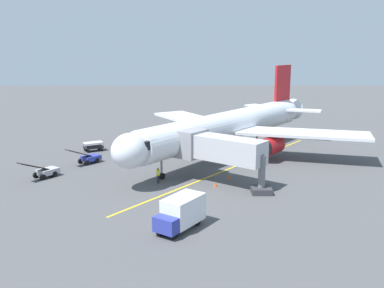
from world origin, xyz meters
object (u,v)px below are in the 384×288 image
airplane (230,126)px  safety_cone_wing_port (43,167)px  ground_crew_marshaller (158,175)px  safety_cone_nose_right (229,176)px  belt_loader_near_nose (46,171)px  belt_loader_portside (89,158)px  box_truck_starboard_side (180,213)px  baggage_cart_rear_apron (93,147)px  safety_cone_nose_left (215,184)px  jet_bridge (215,149)px

airplane → safety_cone_wing_port: (22.74, 7.06, -3.73)m
ground_crew_marshaller → safety_cone_nose_right: size_ratio=3.11×
airplane → belt_loader_near_nose: bearing=25.4°
ground_crew_marshaller → belt_loader_portside: size_ratio=0.40×
belt_loader_near_nose → box_truck_starboard_side: bearing=137.1°
airplane → baggage_cart_rear_apron: bearing=-7.2°
box_truck_starboard_side → safety_cone_wing_port: (16.74, -17.46, -1.11)m
safety_cone_nose_left → safety_cone_nose_right: (-1.72, -3.01, 0.00)m
safety_cone_nose_left → belt_loader_near_nose: bearing=-10.2°
baggage_cart_rear_apron → safety_cone_wing_port: baggage_cart_rear_apron is taller
airplane → jet_bridge: airplane is taller
airplane → baggage_cart_rear_apron: size_ratio=11.67×
safety_cone_nose_left → airplane: bearing=-100.9°
ground_crew_marshaller → belt_loader_portside: (9.29, -8.30, -0.17)m
baggage_cart_rear_apron → safety_cone_nose_right: baggage_cart_rear_apron is taller
belt_loader_near_nose → safety_cone_wing_port: (1.33, -3.13, -0.44)m
ground_crew_marshaller → baggage_cart_rear_apron: ground_crew_marshaller is taller
belt_loader_portside → safety_cone_wing_port: belt_loader_portside is taller
belt_loader_near_nose → safety_cone_nose_left: belt_loader_near_nose is taller
baggage_cart_rear_apron → safety_cone_wing_port: size_ratio=5.37×
belt_loader_near_nose → jet_bridge: bearing=173.8°
jet_bridge → ground_crew_marshaller: size_ratio=5.98×
ground_crew_marshaller → belt_loader_portside: belt_loader_portside is taller
safety_cone_nose_left → baggage_cart_rear_apron: bearing=-44.6°
airplane → safety_cone_nose_right: 11.25m
box_truck_starboard_side → safety_cone_wing_port: 24.21m
belt_loader_portside → safety_cone_nose_right: belt_loader_portside is taller
airplane → safety_cone_wing_port: 24.10m
ground_crew_marshaller → box_truck_starboard_side: 12.40m
box_truck_starboard_side → baggage_cart_rear_apron: 29.81m
box_truck_starboard_side → baggage_cart_rear_apron: bearing=-64.5°
safety_cone_nose_left → safety_cone_nose_right: 3.46m
ground_crew_marshaller → belt_loader_near_nose: (12.75, -2.22, -0.17)m
airplane → ground_crew_marshaller: size_ratio=20.13×
box_truck_starboard_side → safety_cone_wing_port: size_ratio=8.91×
belt_loader_portside → safety_cone_nose_left: belt_loader_portside is taller
box_truck_starboard_side → safety_cone_nose_left: (-3.38, -10.93, -1.11)m
safety_cone_wing_port → safety_cone_nose_left: bearing=162.0°
belt_loader_near_nose → baggage_cart_rear_apron: (-2.58, -12.57, -0.06)m
safety_cone_nose_left → safety_cone_wing_port: bearing=-18.0°
ground_crew_marshaller → safety_cone_nose_left: 6.19m
belt_loader_portside → safety_cone_nose_left: size_ratio=7.80×
ground_crew_marshaller → belt_loader_near_nose: belt_loader_near_nose is taller
ground_crew_marshaller → jet_bridge: bearing=-178.1°
baggage_cart_rear_apron → belt_loader_near_nose: bearing=78.4°
safety_cone_nose_right → box_truck_starboard_side: bearing=69.9°
baggage_cart_rear_apron → ground_crew_marshaller: bearing=124.5°
belt_loader_portside → belt_loader_near_nose: bearing=60.4°
airplane → belt_loader_portside: (17.96, 4.11, -3.29)m
belt_loader_near_nose → safety_cone_nose_right: size_ratio=8.02×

